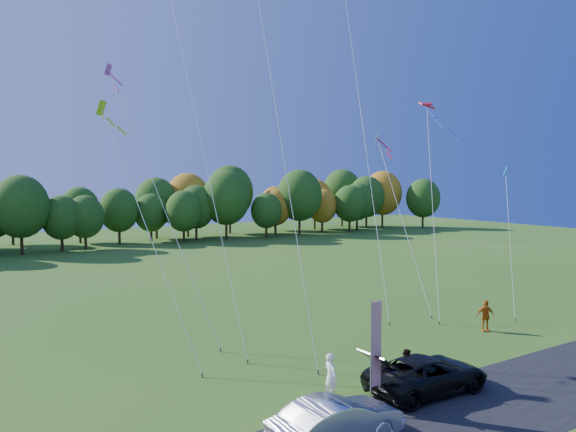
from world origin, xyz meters
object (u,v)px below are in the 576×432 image
silver_sedan (336,422)px  person_east (485,316)px  black_suv (427,374)px  feather_flag (375,343)px

silver_sedan → person_east: size_ratio=2.66×
black_suv → feather_flag: feather_flag is taller
person_east → feather_flag: (-12.94, -4.91, 1.76)m
silver_sedan → person_east: person_east is taller
person_east → feather_flag: 13.95m
black_suv → person_east: bearing=-62.0°
black_suv → silver_sedan: silver_sedan is taller
silver_sedan → black_suv: bearing=-77.3°
silver_sedan → feather_flag: (2.91, 1.35, 1.88)m
silver_sedan → feather_flag: size_ratio=1.11×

